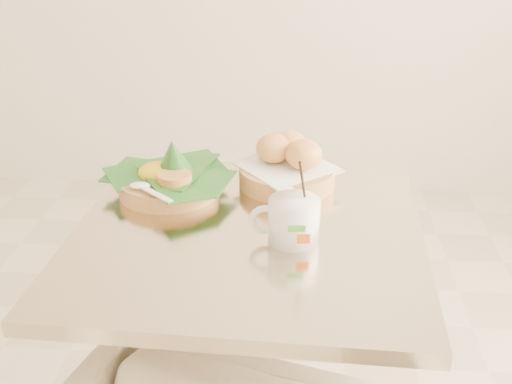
# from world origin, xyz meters

# --- Properties ---
(cafe_table) EXTENTS (0.73, 0.73, 0.75)m
(cafe_table) POSITION_xyz_m (0.19, -0.05, 0.53)
(cafe_table) COLOR gray
(cafe_table) RESTS_ON floor
(rice_basket) EXTENTS (0.28, 0.29, 0.14)m
(rice_basket) POSITION_xyz_m (-0.01, 0.11, 0.79)
(rice_basket) COLOR tan
(rice_basket) RESTS_ON cafe_table
(bread_basket) EXTENTS (0.27, 0.27, 0.12)m
(bread_basket) POSITION_xyz_m (0.26, 0.18, 0.80)
(bread_basket) COLOR tan
(bread_basket) RESTS_ON cafe_table
(coffee_mug) EXTENTS (0.14, 0.10, 0.17)m
(coffee_mug) POSITION_xyz_m (0.28, -0.09, 0.80)
(coffee_mug) COLOR white
(coffee_mug) RESTS_ON cafe_table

